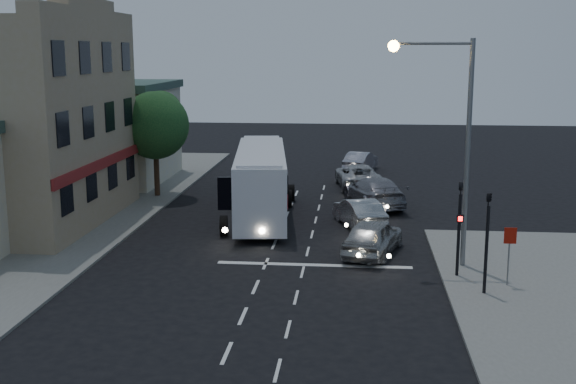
# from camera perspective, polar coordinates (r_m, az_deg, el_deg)

# --- Properties ---
(ground) EXTENTS (120.00, 120.00, 0.00)m
(ground) POSITION_cam_1_polar(r_m,az_deg,el_deg) (28.04, -2.29, -6.86)
(ground) COLOR black
(sidewalk_far) EXTENTS (12.00, 50.00, 0.12)m
(sidewalk_far) POSITION_cam_1_polar(r_m,az_deg,el_deg) (39.20, -19.82, -2.21)
(sidewalk_far) COLOR slate
(sidewalk_far) RESTS_ON ground
(road_markings) EXTENTS (8.00, 30.55, 0.01)m
(road_markings) POSITION_cam_1_polar(r_m,az_deg,el_deg) (31.05, 0.90, -5.05)
(road_markings) COLOR silver
(road_markings) RESTS_ON ground
(tour_bus) EXTENTS (3.90, 12.09, 3.64)m
(tour_bus) POSITION_cam_1_polar(r_m,az_deg,el_deg) (37.84, -2.16, 0.95)
(tour_bus) COLOR white
(tour_bus) RESTS_ON ground
(car_suv) EXTENTS (3.05, 4.95, 1.57)m
(car_suv) POSITION_cam_1_polar(r_m,az_deg,el_deg) (31.24, 6.70, -3.54)
(car_suv) COLOR #999999
(car_suv) RESTS_ON ground
(car_sedan_a) EXTENTS (2.84, 4.65, 1.45)m
(car_sedan_a) POSITION_cam_1_polar(r_m,az_deg,el_deg) (36.04, 5.64, -1.64)
(car_sedan_a) COLOR #A9AAAB
(car_sedan_a) RESTS_ON ground
(car_sedan_b) EXTENTS (3.89, 6.19, 1.67)m
(car_sedan_b) POSITION_cam_1_polar(r_m,az_deg,el_deg) (40.85, 6.83, 0.02)
(car_sedan_b) COLOR gray
(car_sedan_b) RESTS_ON ground
(car_sedan_c) EXTENTS (3.24, 5.77, 1.52)m
(car_sedan_c) POSITION_cam_1_polar(r_m,az_deg,el_deg) (46.33, 5.55, 1.28)
(car_sedan_c) COLOR #A7A7A9
(car_sedan_c) RESTS_ON ground
(car_extra) EXTENTS (2.63, 4.67, 1.46)m
(car_extra) POSITION_cam_1_polar(r_m,az_deg,el_deg) (52.56, 5.75, 2.41)
(car_extra) COLOR #9B9AA8
(car_extra) RESTS_ON ground
(traffic_signal_main) EXTENTS (0.25, 0.35, 4.10)m
(traffic_signal_main) POSITION_cam_1_polar(r_m,az_deg,el_deg) (28.18, 13.40, -1.97)
(traffic_signal_main) COLOR black
(traffic_signal_main) RESTS_ON sidewalk_near
(traffic_signal_side) EXTENTS (0.18, 0.15, 4.10)m
(traffic_signal_side) POSITION_cam_1_polar(r_m,az_deg,el_deg) (26.39, 15.48, -2.96)
(traffic_signal_side) COLOR black
(traffic_signal_side) RESTS_ON sidewalk_near
(regulatory_sign) EXTENTS (0.45, 0.12, 2.20)m
(regulatory_sign) POSITION_cam_1_polar(r_m,az_deg,el_deg) (27.70, 17.10, -4.15)
(regulatory_sign) COLOR slate
(regulatory_sign) RESTS_ON sidewalk_near
(streetlight) EXTENTS (3.32, 0.44, 9.00)m
(streetlight) POSITION_cam_1_polar(r_m,az_deg,el_deg) (29.00, 12.82, 5.07)
(streetlight) COLOR slate
(streetlight) RESTS_ON sidewalk_near
(main_building) EXTENTS (10.12, 12.00, 11.00)m
(main_building) POSITION_cam_1_polar(r_m,az_deg,el_deg) (38.83, -21.60, 5.19)
(main_building) COLOR gray
(main_building) RESTS_ON sidewalk_far
(low_building_north) EXTENTS (9.40, 9.40, 6.50)m
(low_building_north) POSITION_cam_1_polar(r_m,az_deg,el_deg) (49.77, -14.75, 4.70)
(low_building_north) COLOR beige
(low_building_north) RESTS_ON sidewalk_far
(street_tree) EXTENTS (4.00, 4.00, 6.20)m
(street_tree) POSITION_cam_1_polar(r_m,az_deg,el_deg) (43.31, -10.47, 5.44)
(street_tree) COLOR black
(street_tree) RESTS_ON sidewalk_far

